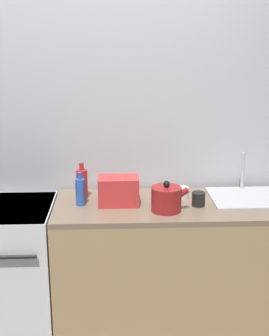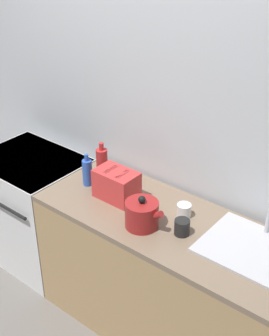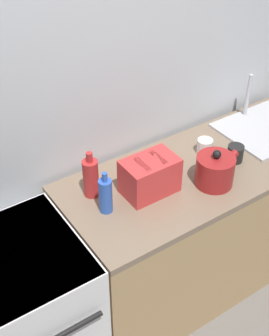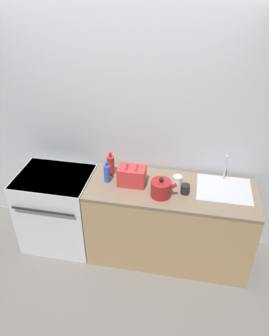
{
  "view_description": "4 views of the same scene",
  "coord_description": "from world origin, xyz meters",
  "views": [
    {
      "loc": [
        0.17,
        -2.59,
        1.98
      ],
      "look_at": [
        0.3,
        0.38,
        1.12
      ],
      "focal_mm": 50.0,
      "sensor_mm": 36.0,
      "label": 1
    },
    {
      "loc": [
        1.82,
        -1.51,
        2.51
      ],
      "look_at": [
        0.28,
        0.39,
        1.11
      ],
      "focal_mm": 50.0,
      "sensor_mm": 36.0,
      "label": 2
    },
    {
      "loc": [
        -0.85,
        -1.09,
        2.39
      ],
      "look_at": [
        0.11,
        0.34,
        1.06
      ],
      "focal_mm": 50.0,
      "sensor_mm": 36.0,
      "label": 3
    },
    {
      "loc": [
        0.72,
        -2.25,
        2.78
      ],
      "look_at": [
        0.21,
        0.38,
        1.04
      ],
      "focal_mm": 35.0,
      "sensor_mm": 36.0,
      "label": 4
    }
  ],
  "objects": [
    {
      "name": "wall_back",
      "position": [
        0.0,
        0.71,
        1.3
      ],
      "size": [
        8.0,
        0.05,
        2.6
      ],
      "color": "silver",
      "rests_on": "ground_plane"
    },
    {
      "name": "stove",
      "position": [
        -0.63,
        0.3,
        0.45
      ],
      "size": [
        0.76,
        0.64,
        0.89
      ],
      "color": "silver",
      "rests_on": "ground_plane"
    },
    {
      "name": "counter_block",
      "position": [
        0.59,
        0.33,
        0.44
      ],
      "size": [
        1.65,
        0.65,
        0.89
      ],
      "color": "tan",
      "rests_on": "ground_plane"
    },
    {
      "name": "bottle_red",
      "position": [
        -0.06,
        0.46,
        0.99
      ],
      "size": [
        0.08,
        0.08,
        0.25
      ],
      "color": "#B72828",
      "rests_on": "counter_block"
    },
    {
      "name": "cup_black",
      "position": [
        0.71,
        0.28,
        0.93
      ],
      "size": [
        0.09,
        0.09,
        0.09
      ],
      "color": "black",
      "rests_on": "counter_block"
    },
    {
      "name": "toaster",
      "position": [
        0.19,
        0.33,
        0.98
      ],
      "size": [
        0.27,
        0.17,
        0.19
      ],
      "color": "red",
      "rests_on": "counter_block"
    },
    {
      "name": "sink_tray",
      "position": [
        1.08,
        0.4,
        0.9
      ],
      "size": [
        0.52,
        0.44,
        0.28
      ],
      "color": "#B7B7BC",
      "rests_on": "counter_block"
    },
    {
      "name": "cup_white",
      "position": [
        0.63,
        0.42,
        0.93
      ],
      "size": [
        0.08,
        0.08,
        0.08
      ],
      "color": "white",
      "rests_on": "counter_block"
    },
    {
      "name": "ground_plane",
      "position": [
        0.0,
        0.0,
        0.0
      ],
      "size": [
        12.0,
        12.0,
        0.0
      ],
      "primitive_type": "plane",
      "color": "slate"
    },
    {
      "name": "bottle_blue",
      "position": [
        -0.06,
        0.33,
        0.98
      ],
      "size": [
        0.06,
        0.06,
        0.22
      ],
      "color": "#2D56B7",
      "rests_on": "counter_block"
    },
    {
      "name": "kettle",
      "position": [
        0.49,
        0.2,
        0.97
      ],
      "size": [
        0.24,
        0.19,
        0.2
      ],
      "color": "maroon",
      "rests_on": "counter_block"
    }
  ]
}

